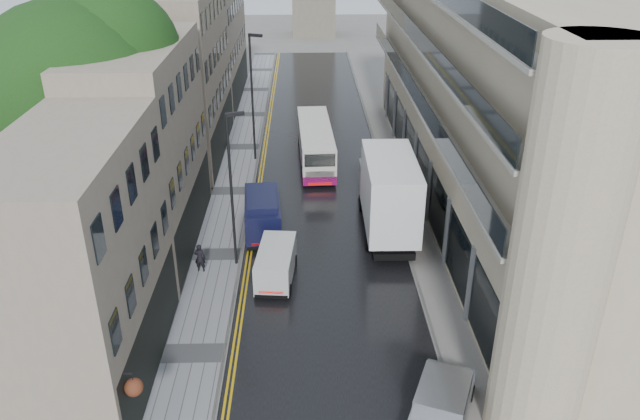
{
  "coord_description": "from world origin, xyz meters",
  "views": [
    {
      "loc": [
        -1.07,
        -10.28,
        17.36
      ],
      "look_at": [
        -0.31,
        18.0,
        3.33
      ],
      "focal_mm": 35.0,
      "sensor_mm": 36.0,
      "label": 1
    }
  ],
  "objects_px": {
    "white_lorry": "(369,210)",
    "pedestrian": "(200,258)",
    "tree_near": "(78,131)",
    "tree_far": "(144,79)",
    "white_van": "(256,278)",
    "navy_van": "(247,227)",
    "lamp_post_near": "(232,193)",
    "lamp_post_far": "(252,99)",
    "cream_bus": "(303,159)"
  },
  "relations": [
    {
      "from": "lamp_post_far",
      "to": "tree_far",
      "type": "bearing_deg",
      "value": -156.18
    },
    {
      "from": "tree_near",
      "to": "lamp_post_near",
      "type": "xyz_separation_m",
      "value": [
        7.75,
        -1.77,
        -2.71
      ]
    },
    {
      "from": "white_lorry",
      "to": "lamp_post_near",
      "type": "xyz_separation_m",
      "value": [
        -7.13,
        -1.57,
        1.81
      ]
    },
    {
      "from": "tree_near",
      "to": "navy_van",
      "type": "xyz_separation_m",
      "value": [
        8.2,
        0.14,
        -5.67
      ]
    },
    {
      "from": "white_van",
      "to": "navy_van",
      "type": "height_order",
      "value": "navy_van"
    },
    {
      "from": "tree_near",
      "to": "lamp_post_far",
      "type": "height_order",
      "value": "tree_near"
    },
    {
      "from": "tree_far",
      "to": "white_van",
      "type": "height_order",
      "value": "tree_far"
    },
    {
      "from": "white_van",
      "to": "lamp_post_near",
      "type": "xyz_separation_m",
      "value": [
        -1.27,
        2.78,
        3.31
      ]
    },
    {
      "from": "cream_bus",
      "to": "navy_van",
      "type": "relative_size",
      "value": 2.03
    },
    {
      "from": "cream_bus",
      "to": "lamp_post_far",
      "type": "distance_m",
      "value": 5.84
    },
    {
      "from": "white_lorry",
      "to": "white_van",
      "type": "relative_size",
      "value": 2.29
    },
    {
      "from": "tree_near",
      "to": "tree_far",
      "type": "relative_size",
      "value": 1.11
    },
    {
      "from": "white_van",
      "to": "white_lorry",
      "type": "bearing_deg",
      "value": 41.75
    },
    {
      "from": "white_lorry",
      "to": "pedestrian",
      "type": "bearing_deg",
      "value": -164.86
    },
    {
      "from": "white_lorry",
      "to": "lamp_post_far",
      "type": "distance_m",
      "value": 15.36
    },
    {
      "from": "tree_far",
      "to": "white_lorry",
      "type": "height_order",
      "value": "tree_far"
    },
    {
      "from": "white_van",
      "to": "navy_van",
      "type": "xyz_separation_m",
      "value": [
        -0.82,
        4.7,
        0.36
      ]
    },
    {
      "from": "tree_far",
      "to": "lamp_post_near",
      "type": "bearing_deg",
      "value": -63.23
    },
    {
      "from": "white_lorry",
      "to": "lamp_post_far",
      "type": "xyz_separation_m",
      "value": [
        -7.11,
        13.42,
        2.26
      ]
    },
    {
      "from": "tree_far",
      "to": "navy_van",
      "type": "xyz_separation_m",
      "value": [
        7.9,
        -12.86,
        -4.95
      ]
    },
    {
      "from": "white_lorry",
      "to": "white_van",
      "type": "distance_m",
      "value": 7.45
    },
    {
      "from": "pedestrian",
      "to": "tree_far",
      "type": "bearing_deg",
      "value": -64.26
    },
    {
      "from": "tree_near",
      "to": "navy_van",
      "type": "bearing_deg",
      "value": 0.97
    },
    {
      "from": "tree_near",
      "to": "cream_bus",
      "type": "distance_m",
      "value": 16.08
    },
    {
      "from": "cream_bus",
      "to": "lamp_post_far",
      "type": "bearing_deg",
      "value": 135.38
    },
    {
      "from": "navy_van",
      "to": "lamp_post_near",
      "type": "xyz_separation_m",
      "value": [
        -0.45,
        -1.91,
        2.96
      ]
    },
    {
      "from": "white_lorry",
      "to": "lamp_post_near",
      "type": "relative_size",
      "value": 1.11
    },
    {
      "from": "cream_bus",
      "to": "tree_far",
      "type": "bearing_deg",
      "value": 162.38
    },
    {
      "from": "tree_near",
      "to": "lamp_post_far",
      "type": "distance_m",
      "value": 15.49
    },
    {
      "from": "tree_near",
      "to": "white_van",
      "type": "xyz_separation_m",
      "value": [
        9.02,
        -4.56,
        -6.02
      ]
    },
    {
      "from": "white_van",
      "to": "lamp_post_near",
      "type": "distance_m",
      "value": 4.51
    },
    {
      "from": "white_van",
      "to": "lamp_post_far",
      "type": "bearing_deg",
      "value": 99.2
    },
    {
      "from": "white_van",
      "to": "lamp_post_near",
      "type": "height_order",
      "value": "lamp_post_near"
    },
    {
      "from": "white_van",
      "to": "pedestrian",
      "type": "height_order",
      "value": "white_van"
    },
    {
      "from": "white_lorry",
      "to": "navy_van",
      "type": "relative_size",
      "value": 1.85
    },
    {
      "from": "tree_near",
      "to": "tree_far",
      "type": "height_order",
      "value": "tree_near"
    },
    {
      "from": "white_lorry",
      "to": "navy_van",
      "type": "height_order",
      "value": "white_lorry"
    },
    {
      "from": "white_lorry",
      "to": "pedestrian",
      "type": "distance_m",
      "value": 9.31
    },
    {
      "from": "cream_bus",
      "to": "white_lorry",
      "type": "distance_m",
      "value": 10.83
    },
    {
      "from": "cream_bus",
      "to": "white_van",
      "type": "xyz_separation_m",
      "value": [
        -2.3,
        -14.53,
        -0.46
      ]
    },
    {
      "from": "tree_near",
      "to": "lamp_post_near",
      "type": "bearing_deg",
      "value": -12.88
    },
    {
      "from": "white_lorry",
      "to": "lamp_post_far",
      "type": "bearing_deg",
      "value": 118.68
    },
    {
      "from": "white_van",
      "to": "tree_near",
      "type": "bearing_deg",
      "value": 158.36
    },
    {
      "from": "tree_far",
      "to": "white_lorry",
      "type": "bearing_deg",
      "value": -42.18
    },
    {
      "from": "pedestrian",
      "to": "navy_van",
      "type": "bearing_deg",
      "value": -124.54
    },
    {
      "from": "lamp_post_near",
      "to": "white_van",
      "type": "bearing_deg",
      "value": -84.1
    },
    {
      "from": "white_lorry",
      "to": "lamp_post_far",
      "type": "relative_size",
      "value": 1.0
    },
    {
      "from": "cream_bus",
      "to": "navy_van",
      "type": "bearing_deg",
      "value": -109.86
    },
    {
      "from": "white_van",
      "to": "navy_van",
      "type": "bearing_deg",
      "value": 105.09
    },
    {
      "from": "lamp_post_near",
      "to": "navy_van",
      "type": "bearing_deg",
      "value": 58.21
    }
  ]
}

